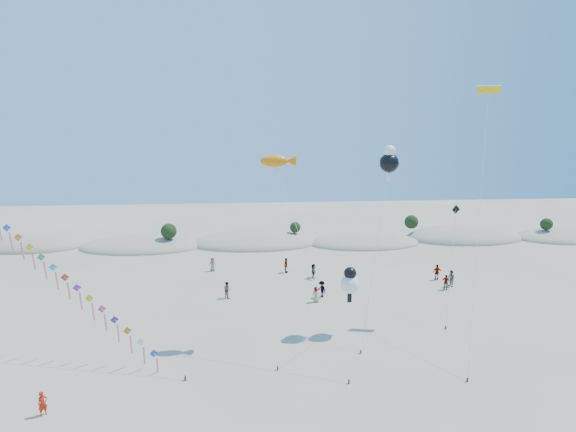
{
  "coord_description": "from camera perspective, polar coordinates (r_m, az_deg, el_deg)",
  "views": [
    {
      "loc": [
        -0.74,
        -23.26,
        17.9
      ],
      "look_at": [
        2.34,
        14.0,
        10.34
      ],
      "focal_mm": 30.0,
      "sensor_mm": 36.0,
      "label": 1
    }
  ],
  "objects": [
    {
      "name": "dune_ridge",
      "position": [
        70.7,
        -3.12,
        -3.15
      ],
      "size": [
        145.3,
        11.49,
        5.57
      ],
      "color": "tan",
      "rests_on": "ground"
    },
    {
      "name": "kite_train",
      "position": [
        42.6,
        -29.2,
        -2.49
      ],
      "size": [
        24.81,
        12.39,
        17.21
      ],
      "color": "#3F2D1E",
      "rests_on": "ground"
    },
    {
      "name": "dark_kite",
      "position": [
        46.33,
        18.97,
        -3.05
      ],
      "size": [
        2.79,
        4.93,
        10.1
      ],
      "color": "#3F2D1E",
      "rests_on": "ground"
    },
    {
      "name": "fish_kite",
      "position": [
        38.52,
        -1.14,
        6.47
      ],
      "size": [
        5.76,
        9.16,
        15.11
      ],
      "color": "#3F2D1E",
      "rests_on": "ground"
    },
    {
      "name": "parafoil_kite",
      "position": [
        47.09,
        22.66,
        12.94
      ],
      "size": [
        7.56,
        13.57,
        20.81
      ],
      "color": "#3F2D1E",
      "rests_on": "ground"
    },
    {
      "name": "cartoon_kite_low",
      "position": [
        40.98,
        7.34,
        -7.75
      ],
      "size": [
        7.29,
        6.71,
        5.79
      ],
      "color": "#3F2D1E",
      "rests_on": "ground"
    },
    {
      "name": "flyer_foreground",
      "position": [
        35.02,
        -27.07,
        -19.18
      ],
      "size": [
        0.67,
        0.67,
        1.57
      ],
      "primitive_type": "imported",
      "rotation": [
        0.0,
        0.0,
        0.77
      ],
      "color": "#B4200E",
      "rests_on": "ground"
    },
    {
      "name": "beachgoers",
      "position": [
        53.15,
        5.71,
        -7.33
      ],
      "size": [
        27.01,
        11.51,
        1.83
      ],
      "color": "slate",
      "rests_on": "ground"
    },
    {
      "name": "cartoon_kite_high",
      "position": [
        41.71,
        11.9,
        6.42
      ],
      "size": [
        4.45,
        6.79,
        15.76
      ],
      "color": "#3F2D1E",
      "rests_on": "ground"
    }
  ]
}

